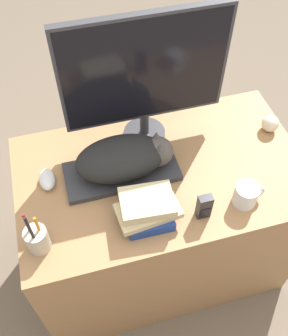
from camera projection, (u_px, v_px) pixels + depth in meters
name	position (u px, v px, depth m)	size (l,w,h in m)	color
ground_plane	(177.00, 317.00, 1.87)	(12.00, 12.00, 0.00)	#6B5B4C
desk	(159.00, 221.00, 1.78)	(1.10, 0.65, 0.73)	#9E7047
keyboard	(122.00, 172.00, 1.47)	(0.42, 0.18, 0.02)	#2D2D33
cat	(127.00, 157.00, 1.41)	(0.36, 0.19, 0.14)	black
monitor	(145.00, 74.00, 1.36)	(0.60, 0.17, 0.54)	#333338
computer_mouse	(47.00, 179.00, 1.44)	(0.06, 0.10, 0.04)	silver
coffee_mug	(246.00, 195.00, 1.37)	(0.11, 0.08, 0.08)	silver
pen_cup	(37.00, 239.00, 1.25)	(0.08, 0.08, 0.21)	#B2A893
baseball	(270.00, 123.00, 1.59)	(0.07, 0.07, 0.07)	beige
phone	(204.00, 207.00, 1.33)	(0.05, 0.03, 0.11)	black
book_stack	(148.00, 209.00, 1.32)	(0.22, 0.16, 0.10)	navy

